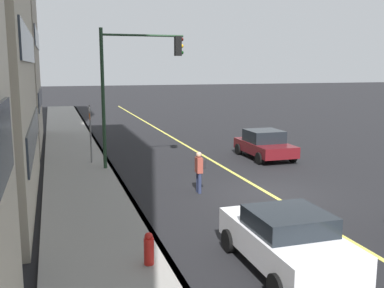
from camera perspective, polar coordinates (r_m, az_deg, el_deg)
ground at (r=17.49m, az=9.66°, el=-6.21°), size 200.00×200.00×0.00m
sidewalk_slab at (r=15.71m, az=-12.79°, el=-7.89°), size 80.00×3.12×0.15m
curb_edge at (r=15.87m, az=-7.42°, el=-7.53°), size 80.00×0.16×0.15m
lane_stripe_center at (r=17.49m, az=9.66°, el=-6.19°), size 80.00×0.16×0.01m
car_maroon at (r=23.95m, az=9.19°, el=-0.03°), size 3.96×2.07×1.48m
car_white at (r=11.13m, az=11.90°, el=-11.72°), size 4.01×2.06×1.45m
pedestrian_with_backpack at (r=17.13m, az=0.95°, el=-3.21°), size 0.38×0.37×1.60m
traffic_light_mast at (r=20.86m, az=-7.57°, el=8.64°), size 0.28×3.86×6.47m
street_sign_post at (r=22.26m, az=-12.77°, el=1.72°), size 0.60×0.08×2.97m
fire_hydrant at (r=10.97m, az=-5.49°, el=-13.43°), size 0.24×0.24×0.94m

